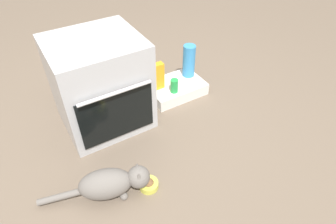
{
  "coord_description": "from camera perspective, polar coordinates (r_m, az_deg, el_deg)",
  "views": [
    {
      "loc": [
        -0.56,
        -1.34,
        1.6
      ],
      "look_at": [
        0.24,
        -0.01,
        0.25
      ],
      "focal_mm": 30.74,
      "sensor_mm": 36.0,
      "label": 1
    }
  ],
  "objects": [
    {
      "name": "cat",
      "position": [
        1.86,
        -11.18,
        -13.62
      ],
      "size": [
        0.67,
        0.3,
        0.21
      ],
      "rotation": [
        0.0,
        0.0,
        -0.33
      ],
      "color": "slate",
      "rests_on": "ground"
    },
    {
      "name": "water_bottle",
      "position": [
        2.62,
        4.17,
        10.07
      ],
      "size": [
        0.11,
        0.11,
        0.3
      ],
      "primitive_type": "cylinder",
      "color": "#388CD1",
      "rests_on": "pantry_cabinet"
    },
    {
      "name": "pantry_cabinet",
      "position": [
        2.62,
        1.46,
        4.75
      ],
      "size": [
        0.5,
        0.34,
        0.11
      ],
      "primitive_type": "cube",
      "color": "white",
      "rests_on": "ground"
    },
    {
      "name": "food_bowl",
      "position": [
        1.92,
        -3.85,
        -14.11
      ],
      "size": [
        0.13,
        0.13,
        0.07
      ],
      "color": "#D1D14C",
      "rests_on": "ground"
    },
    {
      "name": "soda_can",
      "position": [
        2.45,
        1.25,
        5.21
      ],
      "size": [
        0.07,
        0.07,
        0.12
      ],
      "primitive_type": "cylinder",
      "color": "green",
      "rests_on": "pantry_cabinet"
    },
    {
      "name": "oven",
      "position": [
        2.2,
        -13.26,
        5.38
      ],
      "size": [
        0.64,
        0.63,
        0.71
      ],
      "color": "#B7BABF",
      "rests_on": "ground"
    },
    {
      "name": "ground",
      "position": [
        2.16,
        -5.75,
        -6.96
      ],
      "size": [
        8.0,
        8.0,
        0.0
      ],
      "primitive_type": "plane",
      "color": "#6B5B4C"
    },
    {
      "name": "juice_carton",
      "position": [
        2.47,
        -1.95,
        7.16
      ],
      "size": [
        0.09,
        0.06,
        0.24
      ],
      "primitive_type": "cube",
      "color": "orange",
      "rests_on": "pantry_cabinet"
    }
  ]
}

